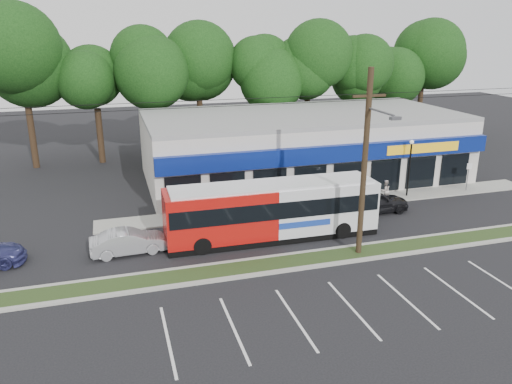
{
  "coord_description": "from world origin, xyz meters",
  "views": [
    {
      "loc": [
        -9.48,
        -21.28,
        11.8
      ],
      "look_at": [
        -1.67,
        5.0,
        2.76
      ],
      "focal_mm": 35.0,
      "sensor_mm": 36.0,
      "label": 1
    }
  ],
  "objects_px": {
    "sign_post": "(469,172)",
    "car_silver": "(129,242)",
    "utility_pole": "(363,159)",
    "lamp_post": "(410,162)",
    "pedestrian_b": "(385,190)",
    "metrobus": "(272,209)",
    "pedestrian_a": "(323,210)",
    "car_dark": "(374,201)"
  },
  "relations": [
    {
      "from": "utility_pole",
      "to": "metrobus",
      "type": "distance_m",
      "value": 6.28
    },
    {
      "from": "lamp_post",
      "to": "pedestrian_a",
      "type": "distance_m",
      "value": 8.57
    },
    {
      "from": "utility_pole",
      "to": "car_dark",
      "type": "distance_m",
      "value": 8.43
    },
    {
      "from": "pedestrian_a",
      "to": "pedestrian_b",
      "type": "distance_m",
      "value": 6.37
    },
    {
      "from": "pedestrian_b",
      "to": "car_silver",
      "type": "bearing_deg",
      "value": 7.96
    },
    {
      "from": "sign_post",
      "to": "pedestrian_b",
      "type": "xyz_separation_m",
      "value": [
        -7.0,
        -0.07,
        -0.79
      ]
    },
    {
      "from": "car_dark",
      "to": "pedestrian_b",
      "type": "distance_m",
      "value": 2.74
    },
    {
      "from": "metrobus",
      "to": "pedestrian_b",
      "type": "distance_m",
      "value": 10.66
    },
    {
      "from": "car_silver",
      "to": "pedestrian_b",
      "type": "height_order",
      "value": "pedestrian_b"
    },
    {
      "from": "pedestrian_a",
      "to": "pedestrian_b",
      "type": "height_order",
      "value": "pedestrian_b"
    },
    {
      "from": "car_silver",
      "to": "lamp_post",
      "type": "bearing_deg",
      "value": -81.86
    },
    {
      "from": "car_dark",
      "to": "car_silver",
      "type": "relative_size",
      "value": 1.12
    },
    {
      "from": "car_silver",
      "to": "pedestrian_b",
      "type": "xyz_separation_m",
      "value": [
        18.03,
        3.82,
        0.09
      ]
    },
    {
      "from": "lamp_post",
      "to": "car_dark",
      "type": "bearing_deg",
      "value": -150.86
    },
    {
      "from": "car_silver",
      "to": "pedestrian_a",
      "type": "relative_size",
      "value": 2.71
    },
    {
      "from": "sign_post",
      "to": "pedestrian_b",
      "type": "height_order",
      "value": "sign_post"
    },
    {
      "from": "utility_pole",
      "to": "car_silver",
      "type": "xyz_separation_m",
      "value": [
        -11.87,
        3.76,
        -4.73
      ]
    },
    {
      "from": "lamp_post",
      "to": "car_silver",
      "type": "distance_m",
      "value": 20.55
    },
    {
      "from": "utility_pole",
      "to": "metrobus",
      "type": "bearing_deg",
      "value": 135.68
    },
    {
      "from": "sign_post",
      "to": "pedestrian_a",
      "type": "distance_m",
      "value": 13.15
    },
    {
      "from": "car_dark",
      "to": "pedestrian_b",
      "type": "xyz_separation_m",
      "value": [
        1.97,
        1.91,
        -0.02
      ]
    },
    {
      "from": "car_silver",
      "to": "pedestrian_a",
      "type": "distance_m",
      "value": 12.23
    },
    {
      "from": "utility_pole",
      "to": "lamp_post",
      "type": "xyz_separation_m",
      "value": [
        8.17,
        7.87,
        -2.74
      ]
    },
    {
      "from": "car_silver",
      "to": "pedestrian_a",
      "type": "height_order",
      "value": "pedestrian_a"
    },
    {
      "from": "pedestrian_a",
      "to": "car_silver",
      "type": "bearing_deg",
      "value": -36.57
    },
    {
      "from": "metrobus",
      "to": "pedestrian_b",
      "type": "height_order",
      "value": "metrobus"
    },
    {
      "from": "sign_post",
      "to": "car_dark",
      "type": "relative_size",
      "value": 0.48
    },
    {
      "from": "car_silver",
      "to": "pedestrian_a",
      "type": "xyz_separation_m",
      "value": [
        12.15,
        1.36,
        0.08
      ]
    },
    {
      "from": "utility_pole",
      "to": "car_dark",
      "type": "height_order",
      "value": "utility_pole"
    },
    {
      "from": "utility_pole",
      "to": "pedestrian_a",
      "type": "height_order",
      "value": "utility_pole"
    },
    {
      "from": "utility_pole",
      "to": "lamp_post",
      "type": "distance_m",
      "value": 11.67
    },
    {
      "from": "metrobus",
      "to": "lamp_post",
      "type": "bearing_deg",
      "value": 20.93
    },
    {
      "from": "lamp_post",
      "to": "pedestrian_b",
      "type": "relative_size",
      "value": 2.78
    },
    {
      "from": "lamp_post",
      "to": "car_dark",
      "type": "xyz_separation_m",
      "value": [
        -3.97,
        -2.21,
        -1.88
      ]
    },
    {
      "from": "lamp_post",
      "to": "car_silver",
      "type": "xyz_separation_m",
      "value": [
        -20.03,
        -4.12,
        -1.99
      ]
    },
    {
      "from": "sign_post",
      "to": "pedestrian_a",
      "type": "xyz_separation_m",
      "value": [
        -12.88,
        -2.53,
        -0.8
      ]
    },
    {
      "from": "metrobus",
      "to": "pedestrian_b",
      "type": "xyz_separation_m",
      "value": [
        9.83,
        4.0,
        -1.01
      ]
    },
    {
      "from": "pedestrian_a",
      "to": "metrobus",
      "type": "bearing_deg",
      "value": -21.6
    },
    {
      "from": "sign_post",
      "to": "car_silver",
      "type": "xyz_separation_m",
      "value": [
        -25.03,
        -3.89,
        -0.88
      ]
    },
    {
      "from": "sign_post",
      "to": "pedestrian_b",
      "type": "bearing_deg",
      "value": -179.39
    },
    {
      "from": "utility_pole",
      "to": "pedestrian_b",
      "type": "relative_size",
      "value": 32.67
    },
    {
      "from": "lamp_post",
      "to": "car_silver",
      "type": "relative_size",
      "value": 1.03
    }
  ]
}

